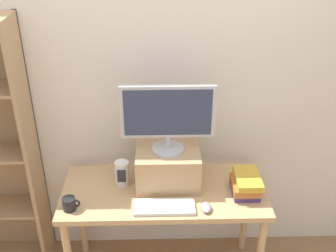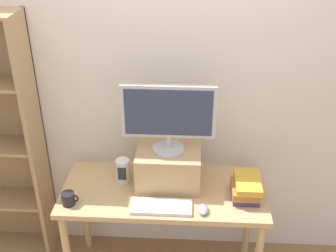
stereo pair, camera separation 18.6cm
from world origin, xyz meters
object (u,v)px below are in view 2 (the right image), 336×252
keyboard (162,207)px  book_stack (246,188)px  computer_mouse (203,209)px  desk_speaker (123,171)px  desk (164,201)px  riser_box (168,166)px  computer_monitor (168,116)px  coffee_mug (69,199)px

keyboard → book_stack: book_stack is taller
computer_mouse → desk_speaker: desk_speaker is taller
computer_mouse → desk: bearing=141.1°
desk → desk_speaker: 0.34m
riser_box → computer_monitor: 0.38m
riser_box → desk: bearing=-107.6°
desk → keyboard: (0.00, -0.19, 0.11)m
keyboard → coffee_mug: size_ratio=3.44×
book_stack → desk_speaker: size_ratio=1.51×
desk → keyboard: size_ratio=3.55×
coffee_mug → desk_speaker: (0.31, 0.26, 0.04)m
computer_monitor → riser_box: bearing=90.0°
computer_monitor → coffee_mug: size_ratio=5.37×
keyboard → book_stack: 0.55m
book_stack → coffee_mug: bearing=-173.0°
riser_box → computer_mouse: 0.39m
keyboard → desk: bearing=90.4°
computer_monitor → computer_mouse: size_ratio=5.69×
computer_monitor → book_stack: bearing=-14.5°
keyboard → book_stack: bearing=15.4°
keyboard → computer_monitor: bearing=84.5°
computer_monitor → coffee_mug: 0.81m
computer_mouse → coffee_mug: coffee_mug is taller
desk_speaker → computer_mouse: bearing=-28.5°
riser_box → keyboard: size_ratio=1.10×
riser_box → computer_mouse: (0.23, -0.30, -0.11)m
keyboard → desk_speaker: 0.40m
desk → coffee_mug: bearing=-162.8°
computer_mouse → coffee_mug: 0.84m
desk → keyboard: keyboard is taller
book_stack → computer_mouse: bearing=-148.9°
desk → desk_speaker: desk_speaker is taller
desk → computer_monitor: bearing=72.1°
desk → book_stack: (0.53, -0.04, 0.16)m
computer_monitor → desk_speaker: bearing=-179.1°
riser_box → coffee_mug: bearing=-156.3°
book_stack → desk_speaker: 0.82m
book_stack → desk_speaker: (-0.81, 0.13, 0.02)m
keyboard → coffee_mug: 0.59m
riser_box → coffee_mug: size_ratio=3.79×
computer_monitor → keyboard: size_ratio=1.56×
desk → book_stack: 0.56m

